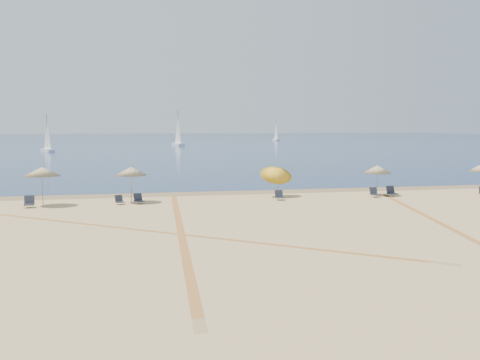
# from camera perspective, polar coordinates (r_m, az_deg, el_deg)

# --- Properties ---
(ground) EXTENTS (160.00, 160.00, 0.00)m
(ground) POSITION_cam_1_polar(r_m,az_deg,el_deg) (19.76, 12.82, -9.03)
(ground) COLOR tan
(ground) RESTS_ON ground
(ocean) EXTENTS (500.00, 500.00, 0.00)m
(ocean) POSITION_cam_1_polar(r_m,az_deg,el_deg) (242.47, -10.57, 4.08)
(ocean) COLOR #0C2151
(ocean) RESTS_ON ground
(wet_sand) EXTENTS (500.00, 500.00, 0.00)m
(wet_sand) POSITION_cam_1_polar(r_m,az_deg,el_deg) (42.37, -1.17, -1.26)
(wet_sand) COLOR olive
(wet_sand) RESTS_ON ground
(umbrella_1) EXTENTS (2.23, 2.23, 2.48)m
(umbrella_1) POSITION_cam_1_polar(r_m,az_deg,el_deg) (36.94, -19.21, 0.80)
(umbrella_1) COLOR gray
(umbrella_1) RESTS_ON ground
(umbrella_2) EXTENTS (2.08, 2.08, 2.38)m
(umbrella_2) POSITION_cam_1_polar(r_m,az_deg,el_deg) (37.15, -10.86, 0.87)
(umbrella_2) COLOR gray
(umbrella_2) RESTS_ON ground
(umbrella_3) EXTENTS (2.23, 2.21, 2.55)m
(umbrella_3) POSITION_cam_1_polar(r_m,az_deg,el_deg) (39.56, 3.67, 0.82)
(umbrella_3) COLOR gray
(umbrella_3) RESTS_ON ground
(umbrella_4) EXTENTS (1.99, 2.00, 2.22)m
(umbrella_4) POSITION_cam_1_polar(r_m,az_deg,el_deg) (41.55, 13.58, 1.06)
(umbrella_4) COLOR gray
(umbrella_4) RESTS_ON ground
(chair_2) EXTENTS (0.63, 0.73, 0.72)m
(chair_2) POSITION_cam_1_polar(r_m,az_deg,el_deg) (36.76, -20.35, -2.11)
(chair_2) COLOR black
(chair_2) RESTS_ON ground
(chair_3) EXTENTS (0.64, 0.69, 0.59)m
(chair_3) POSITION_cam_1_polar(r_m,az_deg,el_deg) (36.64, -11.98, -2.00)
(chair_3) COLOR black
(chair_3) RESTS_ON ground
(chair_4) EXTENTS (0.72, 0.78, 0.66)m
(chair_4) POSITION_cam_1_polar(r_m,az_deg,el_deg) (36.71, -10.11, -1.91)
(chair_4) COLOR black
(chair_4) RESTS_ON ground
(chair_5) EXTENTS (0.55, 0.64, 0.66)m
(chair_5) POSITION_cam_1_polar(r_m,az_deg,el_deg) (38.13, 3.96, -1.57)
(chair_5) COLOR black
(chair_5) RESTS_ON ground
(chair_6) EXTENTS (0.61, 0.70, 0.67)m
(chair_6) POSITION_cam_1_polar(r_m,az_deg,el_deg) (40.74, 13.30, -1.25)
(chair_6) COLOR black
(chair_6) RESTS_ON ground
(chair_7) EXTENTS (0.64, 0.74, 0.72)m
(chair_7) POSITION_cam_1_polar(r_m,az_deg,el_deg) (41.50, 14.92, -1.14)
(chair_7) COLOR black
(chair_7) RESTS_ON ground
(sailboat_0) EXTENTS (3.24, 5.11, 7.49)m
(sailboat_0) POSITION_cam_1_polar(r_m,az_deg,el_deg) (118.85, -18.73, 3.79)
(sailboat_0) COLOR white
(sailboat_0) RESTS_ON ocean
(sailboat_1) EXTENTS (2.77, 6.44, 9.31)m
(sailboat_1) POSITION_cam_1_polar(r_m,az_deg,el_deg) (149.93, -6.23, 4.50)
(sailboat_1) COLOR white
(sailboat_1) RESTS_ON ocean
(sailboat_2) EXTENTS (1.44, 5.30, 7.85)m
(sailboat_2) POSITION_cam_1_polar(r_m,az_deg,el_deg) (206.39, 3.62, 4.61)
(sailboat_2) COLOR white
(sailboat_2) RESTS_ON ocean
(tire_tracks) EXTENTS (51.92, 40.71, 0.00)m
(tire_tracks) POSITION_cam_1_polar(r_m,az_deg,el_deg) (27.40, 1.58, -4.88)
(tire_tracks) COLOR tan
(tire_tracks) RESTS_ON ground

